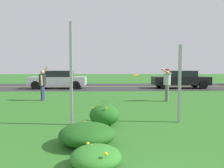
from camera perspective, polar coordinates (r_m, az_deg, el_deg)
ground_plane at (r=11.47m, az=-2.29°, el=-4.32°), size 120.00×120.00×0.00m
highway_strip at (r=21.11m, az=-2.00°, el=-0.63°), size 120.00×8.68×0.01m
highway_center_stripe at (r=21.10m, az=-2.00°, el=-0.62°), size 120.00×0.16×0.00m
daylily_clump_front_right at (r=3.97m, az=-3.92°, el=-17.31°), size 0.84×0.90×0.39m
daylily_clump_front_left at (r=5.07m, az=-6.08°, el=-12.01°), size 1.19×1.24×0.46m
daylily_clump_front_center at (r=6.69m, az=-1.85°, el=-7.53°), size 0.85×0.81×0.59m
sign_post_near_path at (r=6.76m, az=-9.89°, el=2.46°), size 0.07×0.10×2.92m
sign_post_by_roadside at (r=7.26m, az=16.10°, el=0.06°), size 0.07×0.10×2.32m
person_thrower_dark_shirt at (r=12.30m, az=-16.51°, el=0.38°), size 0.43×0.50×1.74m
person_catcher_red_cap_gray_shirt at (r=11.86m, az=13.20°, el=0.57°), size 0.54×0.50×1.64m
frisbee_orange at (r=11.43m, az=5.92°, el=2.14°), size 0.26×0.24×0.15m
car_black_center_left at (r=20.09m, az=16.32°, el=1.11°), size 4.50×2.00×1.45m
car_silver_center_right at (r=19.49m, az=-12.93°, el=1.09°), size 4.50×2.00×1.45m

